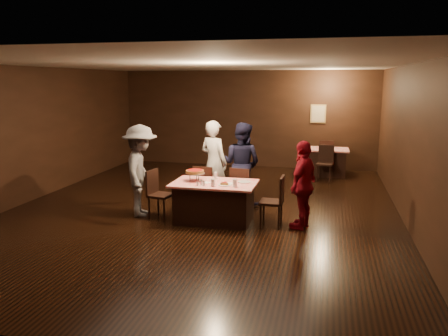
{
  "coord_description": "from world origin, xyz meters",
  "views": [
    {
      "loc": [
        2.48,
        -8.57,
        2.67
      ],
      "look_at": [
        0.55,
        -0.41,
        1.0
      ],
      "focal_mm": 35.0,
      "sensor_mm": 36.0,
      "label": 1
    }
  ],
  "objects_px": {
    "chair_far_right": "(242,189)",
    "chair_back_near": "(325,163)",
    "main_table": "(214,202)",
    "chair_back_far": "(325,155)",
    "back_table": "(325,162)",
    "chair_far_left": "(205,187)",
    "diner_white_jacket": "(214,163)",
    "chair_end_left": "(161,194)",
    "diner_red_shirt": "(303,185)",
    "glass_front_right": "(235,183)",
    "glass_back": "(216,176)",
    "diner_grey_knit": "(141,171)",
    "glass_front_left": "(213,183)",
    "plate_empty": "(244,182)",
    "diner_navy_hoodie": "(242,164)",
    "pizza_stand": "(195,172)",
    "chair_end_right": "(271,201)"
  },
  "relations": [
    {
      "from": "chair_far_right",
      "to": "diner_red_shirt",
      "type": "bearing_deg",
      "value": 156.92
    },
    {
      "from": "chair_back_far",
      "to": "diner_navy_hoodie",
      "type": "xyz_separation_m",
      "value": [
        -1.75,
        -4.14,
        0.43
      ]
    },
    {
      "from": "main_table",
      "to": "chair_far_right",
      "type": "relative_size",
      "value": 1.68
    },
    {
      "from": "chair_far_right",
      "to": "pizza_stand",
      "type": "relative_size",
      "value": 2.5
    },
    {
      "from": "chair_far_left",
      "to": "glass_front_left",
      "type": "bearing_deg",
      "value": 112.94
    },
    {
      "from": "diner_grey_knit",
      "to": "main_table",
      "type": "bearing_deg",
      "value": -107.15
    },
    {
      "from": "main_table",
      "to": "plate_empty",
      "type": "xyz_separation_m",
      "value": [
        0.55,
        0.15,
        0.39
      ]
    },
    {
      "from": "main_table",
      "to": "chair_back_far",
      "type": "distance_m",
      "value": 5.82
    },
    {
      "from": "chair_end_right",
      "to": "diner_navy_hoodie",
      "type": "distance_m",
      "value": 1.6
    },
    {
      "from": "glass_front_left",
      "to": "glass_back",
      "type": "height_order",
      "value": "same"
    },
    {
      "from": "diner_grey_knit",
      "to": "glass_back",
      "type": "xyz_separation_m",
      "value": [
        1.48,
        0.26,
        -0.08
      ]
    },
    {
      "from": "plate_empty",
      "to": "chair_end_right",
      "type": "bearing_deg",
      "value": -15.26
    },
    {
      "from": "diner_navy_hoodie",
      "to": "diner_grey_knit",
      "type": "xyz_separation_m",
      "value": [
        -1.81,
        -1.26,
        0.01
      ]
    },
    {
      "from": "chair_back_near",
      "to": "chair_end_left",
      "type": "bearing_deg",
      "value": -118.52
    },
    {
      "from": "diner_red_shirt",
      "to": "glass_front_right",
      "type": "distance_m",
      "value": 1.25
    },
    {
      "from": "back_table",
      "to": "diner_navy_hoodie",
      "type": "distance_m",
      "value": 3.99
    },
    {
      "from": "diner_red_shirt",
      "to": "glass_back",
      "type": "xyz_separation_m",
      "value": [
        -1.73,
        0.29,
        0.02
      ]
    },
    {
      "from": "back_table",
      "to": "chair_back_near",
      "type": "distance_m",
      "value": 0.71
    },
    {
      "from": "pizza_stand",
      "to": "glass_front_right",
      "type": "relative_size",
      "value": 2.71
    },
    {
      "from": "chair_end_left",
      "to": "chair_back_near",
      "type": "bearing_deg",
      "value": -27.36
    },
    {
      "from": "chair_end_left",
      "to": "glass_front_left",
      "type": "height_order",
      "value": "chair_end_left"
    },
    {
      "from": "chair_back_near",
      "to": "diner_grey_knit",
      "type": "height_order",
      "value": "diner_grey_knit"
    },
    {
      "from": "chair_far_right",
      "to": "diner_red_shirt",
      "type": "relative_size",
      "value": 0.58
    },
    {
      "from": "main_table",
      "to": "back_table",
      "type": "distance_m",
      "value": 5.26
    },
    {
      "from": "plate_empty",
      "to": "glass_back",
      "type": "xyz_separation_m",
      "value": [
        -0.6,
        0.15,
        0.06
      ]
    },
    {
      "from": "chair_end_left",
      "to": "diner_white_jacket",
      "type": "distance_m",
      "value": 1.49
    },
    {
      "from": "chair_back_near",
      "to": "diner_white_jacket",
      "type": "bearing_deg",
      "value": -120.02
    },
    {
      "from": "chair_back_near",
      "to": "glass_front_left",
      "type": "height_order",
      "value": "chair_back_near"
    },
    {
      "from": "chair_back_near",
      "to": "glass_back",
      "type": "xyz_separation_m",
      "value": [
        -2.08,
        -3.85,
        0.37
      ]
    },
    {
      "from": "chair_back_far",
      "to": "diner_red_shirt",
      "type": "relative_size",
      "value": 0.58
    },
    {
      "from": "pizza_stand",
      "to": "plate_empty",
      "type": "relative_size",
      "value": 1.52
    },
    {
      "from": "pizza_stand",
      "to": "main_table",
      "type": "bearing_deg",
      "value": -7.13
    },
    {
      "from": "back_table",
      "to": "chair_back_near",
      "type": "height_order",
      "value": "chair_back_near"
    },
    {
      "from": "back_table",
      "to": "pizza_stand",
      "type": "relative_size",
      "value": 3.42
    },
    {
      "from": "chair_far_left",
      "to": "diner_white_jacket",
      "type": "xyz_separation_m",
      "value": [
        0.08,
        0.44,
        0.45
      ]
    },
    {
      "from": "chair_far_right",
      "to": "diner_navy_hoodie",
      "type": "distance_m",
      "value": 0.71
    },
    {
      "from": "glass_back",
      "to": "pizza_stand",
      "type": "bearing_deg",
      "value": -144.46
    },
    {
      "from": "pizza_stand",
      "to": "glass_front_left",
      "type": "xyz_separation_m",
      "value": [
        0.45,
        -0.35,
        -0.11
      ]
    },
    {
      "from": "diner_white_jacket",
      "to": "chair_end_right",
      "type": "bearing_deg",
      "value": 164.83
    },
    {
      "from": "back_table",
      "to": "pizza_stand",
      "type": "bearing_deg",
      "value": -116.87
    },
    {
      "from": "diner_white_jacket",
      "to": "glass_front_left",
      "type": "height_order",
      "value": "diner_white_jacket"
    },
    {
      "from": "diner_grey_knit",
      "to": "plate_empty",
      "type": "distance_m",
      "value": 2.08
    },
    {
      "from": "chair_end_left",
      "to": "diner_red_shirt",
      "type": "relative_size",
      "value": 0.58
    },
    {
      "from": "main_table",
      "to": "chair_back_far",
      "type": "relative_size",
      "value": 1.68
    },
    {
      "from": "pizza_stand",
      "to": "chair_far_left",
      "type": "bearing_deg",
      "value": 90.0
    },
    {
      "from": "back_table",
      "to": "chair_far_left",
      "type": "relative_size",
      "value": 1.37
    },
    {
      "from": "chair_end_left",
      "to": "diner_white_jacket",
      "type": "height_order",
      "value": "diner_white_jacket"
    },
    {
      "from": "chair_far_right",
      "to": "chair_back_near",
      "type": "relative_size",
      "value": 1.0
    },
    {
      "from": "chair_end_left",
      "to": "diner_grey_knit",
      "type": "height_order",
      "value": "diner_grey_knit"
    },
    {
      "from": "chair_end_left",
      "to": "glass_front_right",
      "type": "relative_size",
      "value": 6.79
    }
  ]
}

